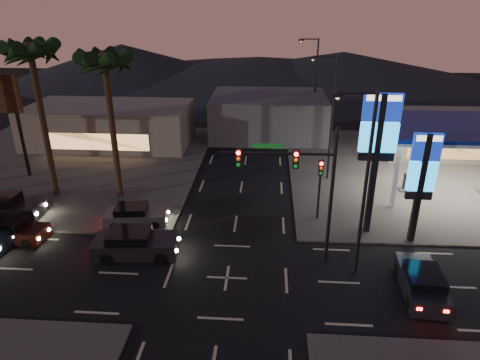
# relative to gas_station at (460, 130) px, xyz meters

# --- Properties ---
(ground) EXTENTS (140.00, 140.00, 0.00)m
(ground) POSITION_rel_gas_station_xyz_m (-16.00, -12.00, -5.08)
(ground) COLOR black
(ground) RESTS_ON ground
(corner_lot_ne) EXTENTS (24.00, 24.00, 0.12)m
(corner_lot_ne) POSITION_rel_gas_station_xyz_m (0.00, 4.00, -5.02)
(corner_lot_ne) COLOR #47443F
(corner_lot_ne) RESTS_ON ground
(corner_lot_nw) EXTENTS (24.00, 24.00, 0.12)m
(corner_lot_nw) POSITION_rel_gas_station_xyz_m (-32.00, 4.00, -5.02)
(corner_lot_nw) COLOR #47443F
(corner_lot_nw) RESTS_ON ground
(gas_station) EXTENTS (12.20, 8.20, 5.47)m
(gas_station) POSITION_rel_gas_station_xyz_m (0.00, 0.00, 0.00)
(gas_station) COLOR silver
(gas_station) RESTS_ON ground
(convenience_store) EXTENTS (10.00, 6.00, 4.00)m
(convenience_store) POSITION_rel_gas_station_xyz_m (2.00, 9.00, -3.08)
(convenience_store) COLOR #726B5B
(convenience_store) RESTS_ON ground
(pylon_sign_tall) EXTENTS (2.20, 0.35, 9.00)m
(pylon_sign_tall) POSITION_rel_gas_station_xyz_m (-7.50, -6.50, 1.31)
(pylon_sign_tall) COLOR black
(pylon_sign_tall) RESTS_ON ground
(pylon_sign_short) EXTENTS (1.60, 0.35, 7.00)m
(pylon_sign_short) POSITION_rel_gas_station_xyz_m (-5.00, -7.50, -0.42)
(pylon_sign_short) COLOR black
(pylon_sign_short) RESTS_ON ground
(traffic_signal_mast) EXTENTS (6.10, 0.39, 8.00)m
(traffic_signal_mast) POSITION_rel_gas_station_xyz_m (-12.24, -10.01, 0.15)
(traffic_signal_mast) COLOR black
(traffic_signal_mast) RESTS_ON ground
(pedestal_signal) EXTENTS (0.32, 0.39, 4.30)m
(pedestal_signal) POSITION_rel_gas_station_xyz_m (-10.50, -5.02, -2.16)
(pedestal_signal) COLOR black
(pedestal_signal) RESTS_ON ground
(streetlight_near) EXTENTS (2.14, 0.25, 10.00)m
(streetlight_near) POSITION_rel_gas_station_xyz_m (-9.21, -11.00, 0.64)
(streetlight_near) COLOR black
(streetlight_near) RESTS_ON ground
(streetlight_mid) EXTENTS (2.14, 0.25, 10.00)m
(streetlight_mid) POSITION_rel_gas_station_xyz_m (-9.21, 2.00, 0.64)
(streetlight_mid) COLOR black
(streetlight_mid) RESTS_ON ground
(streetlight_far) EXTENTS (2.14, 0.25, 10.00)m
(streetlight_far) POSITION_rel_gas_station_xyz_m (-9.21, 16.00, 0.64)
(streetlight_far) COLOR black
(streetlight_far) RESTS_ON ground
(palm_a) EXTENTS (4.41, 4.41, 10.86)m
(palm_a) POSITION_rel_gas_station_xyz_m (-25.00, -2.50, 4.35)
(palm_a) COLOR black
(palm_a) RESTS_ON ground
(palm_b) EXTENTS (4.41, 4.41, 11.46)m
(palm_b) POSITION_rel_gas_station_xyz_m (-30.00, -2.50, 4.89)
(palm_b) COLOR black
(palm_b) RESTS_ON ground
(building_far_west) EXTENTS (16.00, 8.00, 4.00)m
(building_far_west) POSITION_rel_gas_station_xyz_m (-30.00, 10.00, -3.08)
(building_far_west) COLOR #726B5B
(building_far_west) RESTS_ON ground
(building_far_mid) EXTENTS (12.00, 9.00, 4.40)m
(building_far_mid) POSITION_rel_gas_station_xyz_m (-14.00, 14.00, -2.88)
(building_far_mid) COLOR #4C4C51
(building_far_mid) RESTS_ON ground
(hill_left) EXTENTS (40.00, 40.00, 6.00)m
(hill_left) POSITION_rel_gas_station_xyz_m (-41.00, 48.00, -2.08)
(hill_left) COLOR black
(hill_left) RESTS_ON ground
(hill_right) EXTENTS (50.00, 50.00, 5.00)m
(hill_right) POSITION_rel_gas_station_xyz_m (-1.00, 48.00, -2.58)
(hill_right) COLOR black
(hill_right) RESTS_ON ground
(hill_center) EXTENTS (60.00, 60.00, 4.00)m
(hill_center) POSITION_rel_gas_station_xyz_m (-16.00, 48.00, -3.08)
(hill_center) COLOR black
(hill_center) RESTS_ON ground
(car_lane_a_front) EXTENTS (5.08, 2.45, 1.61)m
(car_lane_a_front) POSITION_rel_gas_station_xyz_m (-21.57, -10.14, -4.33)
(car_lane_a_front) COLOR black
(car_lane_a_front) RESTS_ON ground
(car_lane_a_mid) EXTENTS (4.27, 2.07, 1.35)m
(car_lane_a_mid) POSITION_rel_gas_station_xyz_m (-29.67, -8.91, -4.45)
(car_lane_a_mid) COLOR black
(car_lane_a_mid) RESTS_ON ground
(car_lane_b_front) EXTENTS (4.32, 2.15, 1.37)m
(car_lane_b_front) POSITION_rel_gas_station_xyz_m (-22.64, -6.50, -4.45)
(car_lane_b_front) COLOR #525254
(car_lane_b_front) RESTS_ON ground
(car_lane_b_mid) EXTENTS (5.21, 2.34, 1.67)m
(car_lane_b_mid) POSITION_rel_gas_station_xyz_m (-31.84, -6.23, -4.30)
(car_lane_b_mid) COLOR black
(car_lane_b_mid) RESTS_ON ground
(suv_station) EXTENTS (2.17, 4.52, 1.47)m
(suv_station) POSITION_rel_gas_station_xyz_m (-6.01, -12.63, -4.40)
(suv_station) COLOR black
(suv_station) RESTS_ON ground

